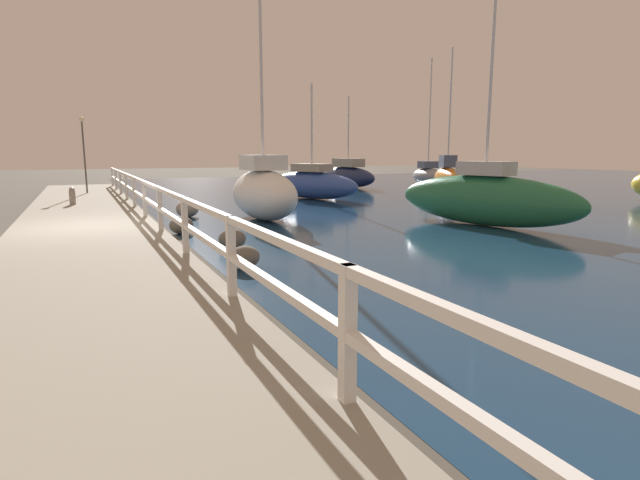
{
  "coord_description": "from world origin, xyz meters",
  "views": [
    {
      "loc": [
        -0.05,
        -13.19,
        2.04
      ],
      "look_at": [
        4.75,
        -3.19,
        0.12
      ],
      "focal_mm": 28.0,
      "sensor_mm": 36.0,
      "label": 1
    }
  ],
  "objects_px": {
    "dock_lamp": "(83,143)",
    "sailboat_white": "(263,192)",
    "mooring_bollard": "(72,196)",
    "sailboat_orange": "(447,177)",
    "sailboat_green": "(484,198)",
    "sailboat_gray": "(428,175)",
    "sailboat_navy": "(348,175)",
    "sailboat_blue": "(312,184)"
  },
  "relations": [
    {
      "from": "dock_lamp",
      "to": "sailboat_white",
      "type": "distance_m",
      "value": 11.08
    },
    {
      "from": "mooring_bollard",
      "to": "sailboat_orange",
      "type": "bearing_deg",
      "value": 9.46
    },
    {
      "from": "dock_lamp",
      "to": "sailboat_orange",
      "type": "xyz_separation_m",
      "value": [
        18.32,
        -2.27,
        -1.73
      ]
    },
    {
      "from": "sailboat_orange",
      "to": "sailboat_white",
      "type": "relative_size",
      "value": 1.12
    },
    {
      "from": "sailboat_green",
      "to": "sailboat_orange",
      "type": "distance_m",
      "value": 14.07
    },
    {
      "from": "dock_lamp",
      "to": "sailboat_white",
      "type": "bearing_deg",
      "value": -63.77
    },
    {
      "from": "sailboat_gray",
      "to": "sailboat_green",
      "type": "bearing_deg",
      "value": -109.97
    },
    {
      "from": "sailboat_orange",
      "to": "dock_lamp",
      "type": "bearing_deg",
      "value": -162.88
    },
    {
      "from": "sailboat_green",
      "to": "sailboat_gray",
      "type": "height_order",
      "value": "sailboat_gray"
    },
    {
      "from": "mooring_bollard",
      "to": "sailboat_orange",
      "type": "distance_m",
      "value": 19.11
    },
    {
      "from": "sailboat_green",
      "to": "sailboat_navy",
      "type": "xyz_separation_m",
      "value": [
        4.54,
        16.33,
        -0.05
      ]
    },
    {
      "from": "sailboat_orange",
      "to": "sailboat_gray",
      "type": "height_order",
      "value": "sailboat_gray"
    },
    {
      "from": "dock_lamp",
      "to": "sailboat_orange",
      "type": "distance_m",
      "value": 18.54
    },
    {
      "from": "sailboat_navy",
      "to": "dock_lamp",
      "type": "bearing_deg",
      "value": -170.78
    },
    {
      "from": "mooring_bollard",
      "to": "sailboat_white",
      "type": "distance_m",
      "value": 6.97
    },
    {
      "from": "mooring_bollard",
      "to": "sailboat_green",
      "type": "distance_m",
      "value": 13.52
    },
    {
      "from": "sailboat_green",
      "to": "sailboat_orange",
      "type": "relative_size",
      "value": 0.89
    },
    {
      "from": "mooring_bollard",
      "to": "dock_lamp",
      "type": "height_order",
      "value": "dock_lamp"
    },
    {
      "from": "sailboat_green",
      "to": "sailboat_blue",
      "type": "height_order",
      "value": "sailboat_green"
    },
    {
      "from": "sailboat_navy",
      "to": "sailboat_blue",
      "type": "bearing_deg",
      "value": -131.08
    },
    {
      "from": "dock_lamp",
      "to": "sailboat_gray",
      "type": "relative_size",
      "value": 0.41
    },
    {
      "from": "dock_lamp",
      "to": "sailboat_green",
      "type": "bearing_deg",
      "value": -53.52
    },
    {
      "from": "sailboat_blue",
      "to": "sailboat_gray",
      "type": "xyz_separation_m",
      "value": [
        11.35,
        6.23,
        -0.03
      ]
    },
    {
      "from": "sailboat_green",
      "to": "sailboat_white",
      "type": "bearing_deg",
      "value": 130.3
    },
    {
      "from": "mooring_bollard",
      "to": "sailboat_navy",
      "type": "xyz_separation_m",
      "value": [
        15.21,
        8.03,
        0.12
      ]
    },
    {
      "from": "dock_lamp",
      "to": "sailboat_navy",
      "type": "distance_m",
      "value": 15.01
    },
    {
      "from": "mooring_bollard",
      "to": "sailboat_green",
      "type": "xyz_separation_m",
      "value": [
        10.67,
        -8.3,
        0.17
      ]
    },
    {
      "from": "sailboat_navy",
      "to": "sailboat_green",
      "type": "bearing_deg",
      "value": -106.46
    },
    {
      "from": "dock_lamp",
      "to": "sailboat_gray",
      "type": "height_order",
      "value": "sailboat_gray"
    },
    {
      "from": "sailboat_orange",
      "to": "sailboat_green",
      "type": "bearing_deg",
      "value": -101.4
    },
    {
      "from": "mooring_bollard",
      "to": "sailboat_gray",
      "type": "height_order",
      "value": "sailboat_gray"
    },
    {
      "from": "sailboat_green",
      "to": "sailboat_gray",
      "type": "relative_size",
      "value": 0.84
    },
    {
      "from": "dock_lamp",
      "to": "sailboat_green",
      "type": "relative_size",
      "value": 0.49
    },
    {
      "from": "mooring_bollard",
      "to": "sailboat_white",
      "type": "bearing_deg",
      "value": -39.44
    },
    {
      "from": "sailboat_green",
      "to": "sailboat_orange",
      "type": "xyz_separation_m",
      "value": [
        8.18,
        11.44,
        -0.01
      ]
    },
    {
      "from": "mooring_bollard",
      "to": "sailboat_navy",
      "type": "bearing_deg",
      "value": 27.84
    },
    {
      "from": "mooring_bollard",
      "to": "sailboat_orange",
      "type": "xyz_separation_m",
      "value": [
        18.85,
        3.14,
        0.16
      ]
    },
    {
      "from": "mooring_bollard",
      "to": "sailboat_white",
      "type": "relative_size",
      "value": 0.09
    },
    {
      "from": "sailboat_navy",
      "to": "sailboat_orange",
      "type": "height_order",
      "value": "sailboat_orange"
    },
    {
      "from": "sailboat_gray",
      "to": "sailboat_white",
      "type": "bearing_deg",
      "value": -129.09
    },
    {
      "from": "mooring_bollard",
      "to": "sailboat_white",
      "type": "xyz_separation_m",
      "value": [
        5.38,
        -4.42,
        0.25
      ]
    },
    {
      "from": "dock_lamp",
      "to": "sailboat_white",
      "type": "height_order",
      "value": "sailboat_white"
    }
  ]
}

